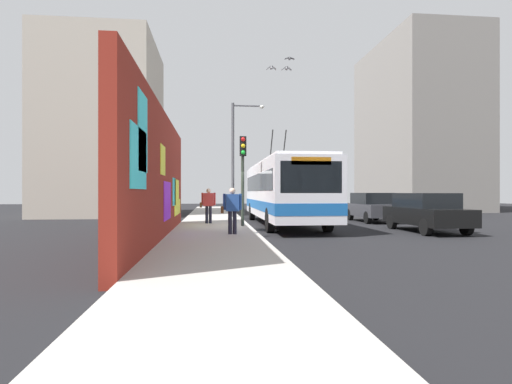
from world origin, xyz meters
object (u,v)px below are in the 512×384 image
(pedestrian_midblock, at_px, (208,203))
(street_lamp, at_px, (237,151))
(city_bus, at_px, (283,190))
(pedestrian_at_curb, at_px, (232,207))
(parked_car_black, at_px, (426,211))
(traffic_light, at_px, (243,165))
(parked_car_dark_gray, at_px, (372,207))

(pedestrian_midblock, distance_m, street_lamp, 6.08)
(city_bus, xyz_separation_m, street_lamp, (4.55, 2.03, 2.34))
(city_bus, distance_m, pedestrian_at_curb, 6.19)
(pedestrian_at_curb, bearing_deg, parked_car_black, -79.39)
(city_bus, relative_size, traffic_light, 2.98)
(parked_car_black, relative_size, pedestrian_midblock, 2.64)
(parked_car_dark_gray, distance_m, street_lamp, 8.43)
(city_bus, xyz_separation_m, parked_car_black, (-4.01, -5.20, -0.89))
(parked_car_black, distance_m, street_lamp, 11.66)
(parked_car_black, bearing_deg, pedestrian_at_curb, 100.61)
(city_bus, relative_size, street_lamp, 1.71)
(parked_car_black, height_order, pedestrian_at_curb, pedestrian_at_curb)
(traffic_light, bearing_deg, pedestrian_midblock, 40.90)
(city_bus, xyz_separation_m, parked_car_dark_gray, (1.65, -5.20, -0.89))
(pedestrian_at_curb, xyz_separation_m, traffic_light, (3.27, -0.62, 1.69))
(parked_car_black, relative_size, parked_car_dark_gray, 1.07)
(parked_car_black, bearing_deg, parked_car_dark_gray, 0.00)
(parked_car_black, relative_size, traffic_light, 1.12)
(street_lamp, bearing_deg, pedestrian_midblock, 162.22)
(city_bus, distance_m, parked_car_black, 6.63)
(parked_car_black, bearing_deg, city_bus, 52.36)
(parked_car_black, xyz_separation_m, pedestrian_midblock, (3.50, 8.85, 0.28))
(pedestrian_midblock, bearing_deg, traffic_light, -139.10)
(street_lamp, bearing_deg, city_bus, -155.99)
(city_bus, distance_m, parked_car_dark_gray, 5.53)
(city_bus, xyz_separation_m, traffic_light, (-2.24, 2.15, 1.06))
(parked_car_dark_gray, bearing_deg, pedestrian_midblock, 103.72)
(parked_car_dark_gray, xyz_separation_m, traffic_light, (-3.89, 7.35, 1.95))
(city_bus, bearing_deg, traffic_light, 136.12)
(parked_car_black, xyz_separation_m, street_lamp, (8.56, 7.23, 3.23))
(parked_car_dark_gray, height_order, pedestrian_midblock, pedestrian_midblock)
(parked_car_dark_gray, height_order, pedestrian_at_curb, pedestrian_at_curb)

